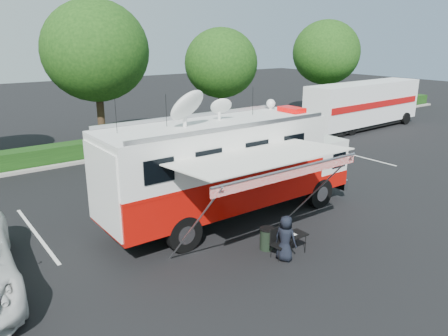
# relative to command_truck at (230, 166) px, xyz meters

# --- Properties ---
(ground_plane) EXTENTS (120.00, 120.00, 0.00)m
(ground_plane) POSITION_rel_command_truck_xyz_m (0.09, 0.00, -2.10)
(ground_plane) COLOR black
(ground_plane) RESTS_ON ground
(back_border) EXTENTS (60.00, 6.14, 8.87)m
(back_border) POSITION_rel_command_truck_xyz_m (1.23, 12.90, 2.90)
(back_border) COLOR #9E998E
(back_border) RESTS_ON ground_plane
(stall_lines) EXTENTS (24.12, 5.50, 0.01)m
(stall_lines) POSITION_rel_command_truck_xyz_m (-0.41, 3.00, -2.10)
(stall_lines) COLOR silver
(stall_lines) RESTS_ON ground_plane
(command_truck) EXTENTS (10.23, 2.81, 4.91)m
(command_truck) POSITION_rel_command_truck_xyz_m (0.00, 0.00, 0.00)
(command_truck) COLOR black
(command_truck) RESTS_ON ground_plane
(awning) EXTENTS (5.58, 2.87, 3.37)m
(awning) POSITION_rel_command_truck_xyz_m (-0.92, -2.92, 1.06)
(awning) COLOR silver
(awning) RESTS_ON ground_plane
(person) EXTENTS (0.68, 0.84, 1.49)m
(person) POSITION_rel_command_truck_xyz_m (-0.60, -3.64, -2.10)
(person) COLOR black
(person) RESTS_ON ground_plane
(folding_table) EXTENTS (0.80, 0.57, 0.68)m
(folding_table) POSITION_rel_command_truck_xyz_m (-0.06, -3.48, -1.47)
(folding_table) COLOR black
(folding_table) RESTS_ON ground_plane
(folding_chair) EXTENTS (0.52, 0.54, 0.96)m
(folding_chair) POSITION_rel_command_truck_xyz_m (-0.66, -3.33, -1.54)
(folding_chair) COLOR black
(folding_chair) RESTS_ON ground_plane
(trash_bin) EXTENTS (0.50, 0.50, 0.75)m
(trash_bin) POSITION_rel_command_truck_xyz_m (-0.56, -2.75, -1.73)
(trash_bin) COLOR black
(trash_bin) RESTS_ON ground_plane
(semi_trailer) EXTENTS (11.29, 2.79, 3.46)m
(semi_trailer) POSITION_rel_command_truck_xyz_m (18.55, 7.72, -0.28)
(semi_trailer) COLOR white
(semi_trailer) RESTS_ON ground_plane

